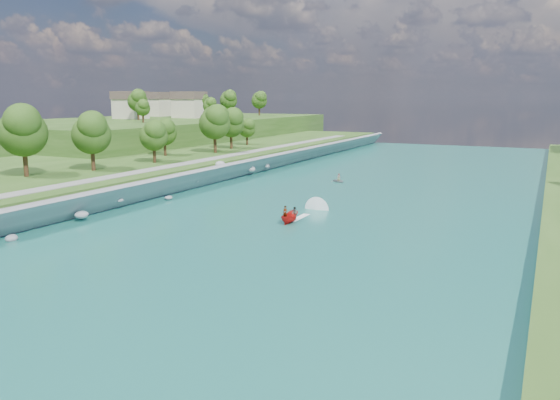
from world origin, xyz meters
The scene contains 10 objects.
ground centered at (0.00, 0.00, 0.00)m, with size 260.00×260.00×0.00m, color #2D5119.
river_water centered at (0.00, 20.00, 0.05)m, with size 55.00×240.00×0.10m, color #1A6557.
berm_west centered at (-50.00, 20.00, 1.75)m, with size 45.00×240.00×3.50m, color #2D5119.
ridge_west centered at (-82.50, 95.00, 4.50)m, with size 60.00×120.00×9.00m, color #2D5119.
riprap_bank centered at (-25.84, 19.64, 1.79)m, with size 4.11×236.00×4.20m.
riverside_path centered at (-32.50, 20.00, 3.55)m, with size 3.00×200.00×0.10m, color gray.
ridge_houses centered at (-88.67, 100.00, 13.31)m, with size 29.50×29.50×8.40m.
trees_ridge centered at (-72.79, 104.61, 13.85)m, with size 20.14×68.57×10.56m.
motorboat centered at (-0.87, 17.20, 0.74)m, with size 3.60×18.78×2.17m.
raft centered at (-6.93, 49.52, 0.46)m, with size 3.65×3.51×1.57m.
Camera 1 is at (27.75, -44.87, 15.59)m, focal length 35.00 mm.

